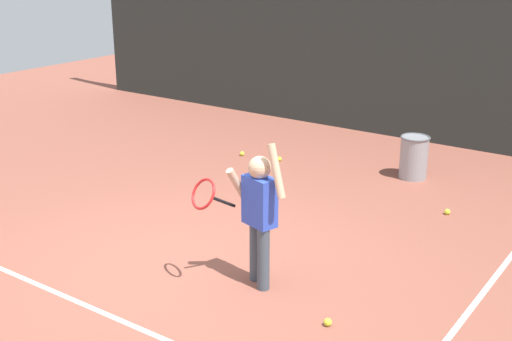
# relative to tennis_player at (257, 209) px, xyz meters

# --- Properties ---
(ground_plane) EXTENTS (20.00, 20.00, 0.00)m
(ground_plane) POSITION_rel_tennis_player_xyz_m (-0.81, -0.12, -0.73)
(ground_plane) COLOR brown
(court_line_baseline) EXTENTS (9.00, 0.05, 0.00)m
(court_line_baseline) POSITION_rel_tennis_player_xyz_m (-0.81, -1.15, -0.72)
(court_line_baseline) COLOR white
(court_line_baseline) RESTS_ON ground
(court_line_sideline) EXTENTS (0.05, 9.00, 0.00)m
(court_line_sideline) POSITION_rel_tennis_player_xyz_m (1.72, 0.88, -0.72)
(court_line_sideline) COLOR white
(court_line_sideline) RESTS_ON ground
(back_fence_windscreen) EXTENTS (12.89, 0.08, 3.58)m
(back_fence_windscreen) POSITION_rel_tennis_player_xyz_m (-0.81, 5.27, 1.06)
(back_fence_windscreen) COLOR #282D2B
(back_fence_windscreen) RESTS_ON ground
(fence_post_1) EXTENTS (0.09, 0.09, 3.73)m
(fence_post_1) POSITION_rel_tennis_player_xyz_m (-3.96, 5.33, 1.14)
(fence_post_1) COLOR slate
(fence_post_1) RESTS_ON ground
(fence_post_2) EXTENTS (0.09, 0.09, 3.73)m
(fence_post_2) POSITION_rel_tennis_player_xyz_m (-0.81, 5.33, 1.14)
(fence_post_2) COLOR slate
(fence_post_2) RESTS_ON ground
(tennis_player) EXTENTS (0.83, 0.57, 1.35)m
(tennis_player) POSITION_rel_tennis_player_xyz_m (0.00, 0.00, 0.00)
(tennis_player) COLOR #3F4C59
(tennis_player) RESTS_ON ground
(ball_hopper) EXTENTS (0.38, 0.38, 0.56)m
(ball_hopper) POSITION_rel_tennis_player_xyz_m (0.01, 3.54, -0.44)
(ball_hopper) COLOR gray
(ball_hopper) RESTS_ON ground
(tennis_ball_0) EXTENTS (0.07, 0.07, 0.07)m
(tennis_ball_0) POSITION_rel_tennis_player_xyz_m (-2.38, 3.03, -0.69)
(tennis_ball_0) COLOR #CCE033
(tennis_ball_0) RESTS_ON ground
(tennis_ball_2) EXTENTS (0.07, 0.07, 0.07)m
(tennis_ball_2) POSITION_rel_tennis_player_xyz_m (0.86, -0.25, -0.69)
(tennis_ball_2) COLOR #CCE033
(tennis_ball_2) RESTS_ON ground
(tennis_ball_3) EXTENTS (0.07, 0.07, 0.07)m
(tennis_ball_3) POSITION_rel_tennis_player_xyz_m (-0.32, 4.20, -0.69)
(tennis_ball_3) COLOR #CCE033
(tennis_ball_3) RESTS_ON ground
(tennis_ball_4) EXTENTS (0.07, 0.07, 0.07)m
(tennis_ball_4) POSITION_rel_tennis_player_xyz_m (-1.80, 3.12, -0.69)
(tennis_ball_4) COLOR #CCE033
(tennis_ball_4) RESTS_ON ground
(tennis_ball_5) EXTENTS (0.07, 0.07, 0.07)m
(tennis_ball_5) POSITION_rel_tennis_player_xyz_m (0.83, 2.57, -0.69)
(tennis_ball_5) COLOR #CCE033
(tennis_ball_5) RESTS_ON ground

